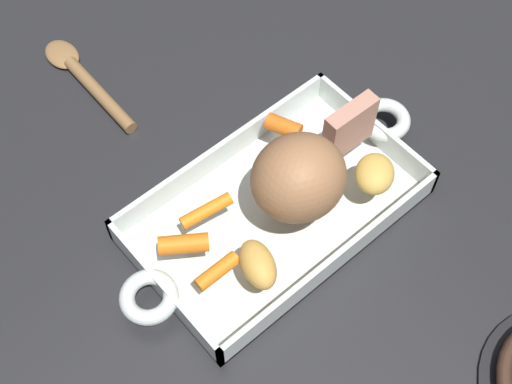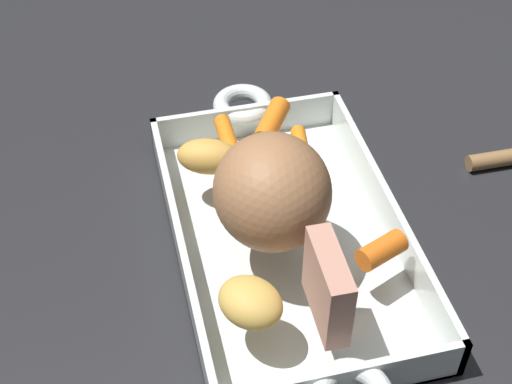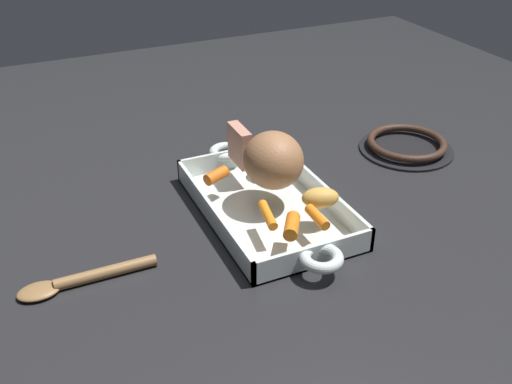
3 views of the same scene
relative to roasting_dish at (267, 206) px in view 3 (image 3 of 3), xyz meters
name	(u,v)px [view 3 (image 3 of 3)]	position (x,y,z in m)	size (l,w,h in m)	color
ground_plane	(266,212)	(0.00, 0.00, -0.01)	(2.00, 2.00, 0.00)	#232326
roasting_dish	(267,206)	(0.00, 0.00, 0.00)	(0.44, 0.21, 0.04)	silver
pork_roast	(273,160)	(0.02, -0.02, 0.08)	(0.11, 0.10, 0.10)	#9D6A45
roast_slice_thick	(238,146)	(0.12, 0.00, 0.06)	(0.02, 0.07, 0.07)	tan
baby_carrot_northwest	(216,176)	(0.07, 0.06, 0.04)	(0.02, 0.02, 0.04)	orange
baby_carrot_long	(317,217)	(-0.12, -0.03, 0.04)	(0.02, 0.02, 0.05)	orange
baby_carrot_southeast	(268,215)	(-0.08, 0.04, 0.04)	(0.02, 0.02, 0.06)	orange
baby_carrot_southwest	(292,226)	(-0.12, 0.02, 0.04)	(0.02, 0.02, 0.06)	orange
potato_corner	(320,198)	(-0.08, -0.06, 0.05)	(0.06, 0.04, 0.03)	gold
potato_near_roast	(272,152)	(0.10, -0.06, 0.05)	(0.06, 0.05, 0.03)	gold
stove_burner_rear	(406,145)	(0.09, -0.37, 0.00)	(0.19, 0.19, 0.03)	black
serving_spoon	(80,280)	(-0.06, 0.33, -0.01)	(0.04, 0.20, 0.02)	olive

